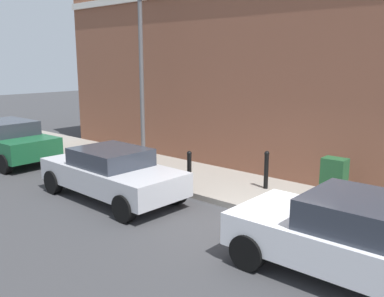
{
  "coord_description": "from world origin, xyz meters",
  "views": [
    {
      "loc": [
        -7.33,
        -4.49,
        3.53
      ],
      "look_at": [
        1.03,
        2.79,
        1.2
      ],
      "focal_mm": 38.93,
      "sensor_mm": 36.0,
      "label": 1
    }
  ],
  "objects_px": {
    "car_silver": "(111,173)",
    "utility_cabinet": "(333,184)",
    "car_green": "(6,140)",
    "lamppost": "(141,68)",
    "bollard_near_cabinet": "(266,168)",
    "bollard_far_kerb": "(189,169)",
    "car_white": "(363,239)"
  },
  "relations": [
    {
      "from": "bollard_far_kerb",
      "to": "utility_cabinet",
      "type": "bearing_deg",
      "value": -69.9
    },
    {
      "from": "car_white",
      "to": "car_green",
      "type": "distance_m",
      "value": 12.52
    },
    {
      "from": "car_white",
      "to": "bollard_near_cabinet",
      "type": "height_order",
      "value": "car_white"
    },
    {
      "from": "car_white",
      "to": "bollard_far_kerb",
      "type": "distance_m",
      "value": 5.39
    },
    {
      "from": "bollard_far_kerb",
      "to": "lamppost",
      "type": "relative_size",
      "value": 0.18
    },
    {
      "from": "car_white",
      "to": "lamppost",
      "type": "height_order",
      "value": "lamppost"
    },
    {
      "from": "utility_cabinet",
      "to": "bollard_far_kerb",
      "type": "distance_m",
      "value": 3.68
    },
    {
      "from": "bollard_near_cabinet",
      "to": "bollard_far_kerb",
      "type": "bearing_deg",
      "value": 131.25
    },
    {
      "from": "utility_cabinet",
      "to": "bollard_near_cabinet",
      "type": "height_order",
      "value": "utility_cabinet"
    },
    {
      "from": "bollard_far_kerb",
      "to": "car_silver",
      "type": "bearing_deg",
      "value": 142.11
    },
    {
      "from": "utility_cabinet",
      "to": "bollard_near_cabinet",
      "type": "distance_m",
      "value": 1.9
    },
    {
      "from": "car_green",
      "to": "lamppost",
      "type": "xyz_separation_m",
      "value": [
        2.62,
        -4.32,
        2.53
      ]
    },
    {
      "from": "car_silver",
      "to": "lamppost",
      "type": "height_order",
      "value": "lamppost"
    },
    {
      "from": "car_silver",
      "to": "utility_cabinet",
      "type": "height_order",
      "value": "car_silver"
    },
    {
      "from": "car_green",
      "to": "lamppost",
      "type": "relative_size",
      "value": 0.74
    },
    {
      "from": "car_white",
      "to": "lamppost",
      "type": "relative_size",
      "value": 0.75
    },
    {
      "from": "car_green",
      "to": "lamppost",
      "type": "bearing_deg",
      "value": -150.12
    },
    {
      "from": "car_green",
      "to": "bollard_far_kerb",
      "type": "bearing_deg",
      "value": -169.95
    },
    {
      "from": "car_silver",
      "to": "bollard_near_cabinet",
      "type": "distance_m",
      "value": 4.11
    },
    {
      "from": "bollard_near_cabinet",
      "to": "lamppost",
      "type": "height_order",
      "value": "lamppost"
    },
    {
      "from": "car_green",
      "to": "lamppost",
      "type": "height_order",
      "value": "lamppost"
    },
    {
      "from": "car_green",
      "to": "bollard_near_cabinet",
      "type": "bearing_deg",
      "value": -163.64
    },
    {
      "from": "car_green",
      "to": "bollard_far_kerb",
      "type": "distance_m",
      "value": 7.53
    },
    {
      "from": "car_silver",
      "to": "utility_cabinet",
      "type": "relative_size",
      "value": 3.66
    },
    {
      "from": "car_green",
      "to": "bollard_far_kerb",
      "type": "height_order",
      "value": "car_green"
    },
    {
      "from": "car_silver",
      "to": "car_green",
      "type": "height_order",
      "value": "car_green"
    },
    {
      "from": "bollard_near_cabinet",
      "to": "bollard_far_kerb",
      "type": "height_order",
      "value": "same"
    },
    {
      "from": "car_white",
      "to": "bollard_near_cabinet",
      "type": "bearing_deg",
      "value": -39.89
    },
    {
      "from": "car_silver",
      "to": "car_green",
      "type": "relative_size",
      "value": 0.99
    },
    {
      "from": "car_white",
      "to": "car_green",
      "type": "height_order",
      "value": "car_green"
    },
    {
      "from": "car_silver",
      "to": "bollard_far_kerb",
      "type": "distance_m",
      "value": 2.06
    },
    {
      "from": "car_white",
      "to": "car_silver",
      "type": "bearing_deg",
      "value": -0.05
    }
  ]
}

